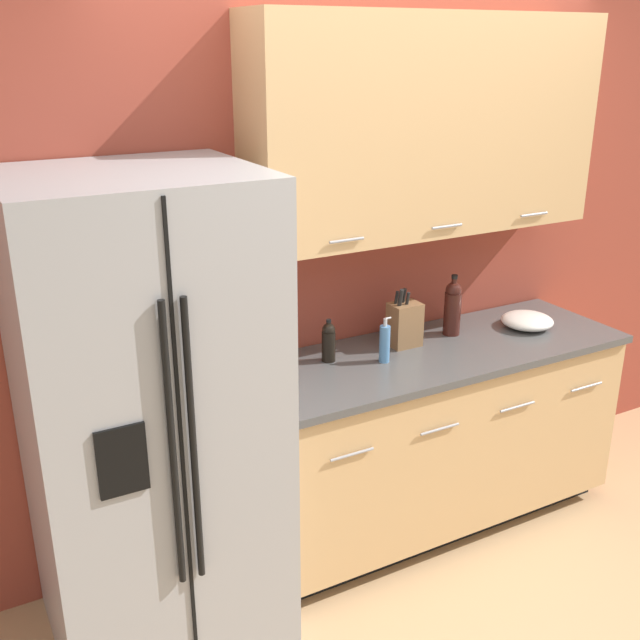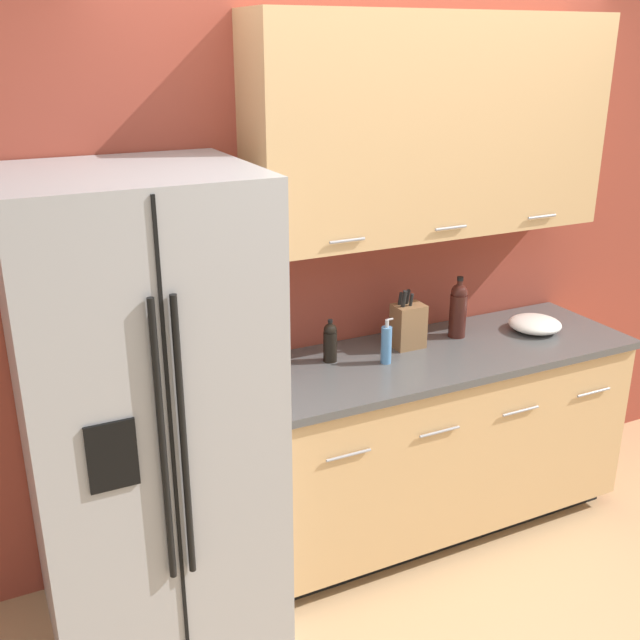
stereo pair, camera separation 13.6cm
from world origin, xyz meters
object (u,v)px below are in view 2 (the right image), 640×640
object	(u,v)px
soap_dispenser	(386,344)
mixing_bowl	(535,324)
refrigerator	(146,418)
wine_bottle	(458,309)
oil_bottle	(330,341)
knife_block	(408,325)

from	to	relation	value
soap_dispenser	mixing_bowl	distance (m)	0.86
mixing_bowl	soap_dispenser	bearing A→B (deg)	-178.82
refrigerator	wine_bottle	bearing A→B (deg)	6.83
wine_bottle	oil_bottle	size ratio (longest dim) A/B	1.53
refrigerator	mixing_bowl	size ratio (longest dim) A/B	7.30
refrigerator	soap_dispenser	xyz separation A→B (m)	(1.09, 0.06, 0.08)
refrigerator	soap_dispenser	distance (m)	1.09
wine_bottle	soap_dispenser	bearing A→B (deg)	-165.03
soap_dispenser	mixing_bowl	size ratio (longest dim) A/B	0.81
soap_dispenser	mixing_bowl	world-z (taller)	soap_dispenser
refrigerator	mixing_bowl	bearing A→B (deg)	2.30
soap_dispenser	wine_bottle	bearing A→B (deg)	14.97
refrigerator	knife_block	xyz separation A→B (m)	(1.27, 0.18, 0.10)
wine_bottle	oil_bottle	xyz separation A→B (m)	(-0.69, 0.00, -0.05)
wine_bottle	oil_bottle	distance (m)	0.69
refrigerator	oil_bottle	xyz separation A→B (m)	(0.87, 0.19, 0.09)
soap_dispenser	oil_bottle	bearing A→B (deg)	149.33
knife_block	wine_bottle	bearing A→B (deg)	1.94
knife_block	oil_bottle	world-z (taller)	knife_block
mixing_bowl	oil_bottle	bearing A→B (deg)	174.22
knife_block	soap_dispenser	bearing A→B (deg)	-147.94
soap_dispenser	oil_bottle	size ratio (longest dim) A/B	1.06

